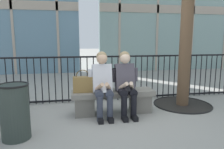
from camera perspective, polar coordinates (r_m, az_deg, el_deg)
ground_plane at (r=4.20m, az=0.26°, el=-10.36°), size 60.00×60.00×0.00m
stone_bench at (r=4.12m, az=0.26°, el=-6.81°), size 1.60×0.44×0.45m
seated_person_with_phone at (r=3.87m, az=-2.57°, el=-2.11°), size 0.52×0.66×1.21m
seated_person_companion at (r=3.95m, az=3.75°, el=-1.87°), size 0.52×0.66×1.21m
handbag_on_bench at (r=3.96m, az=-7.98°, el=-2.57°), size 0.37×0.15×0.43m
plaza_railing at (r=4.89m, az=-1.67°, el=-1.00°), size 8.11×0.04×1.06m
trash_can at (r=3.34m, az=-25.01°, el=-9.05°), size 0.43×0.43×0.82m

